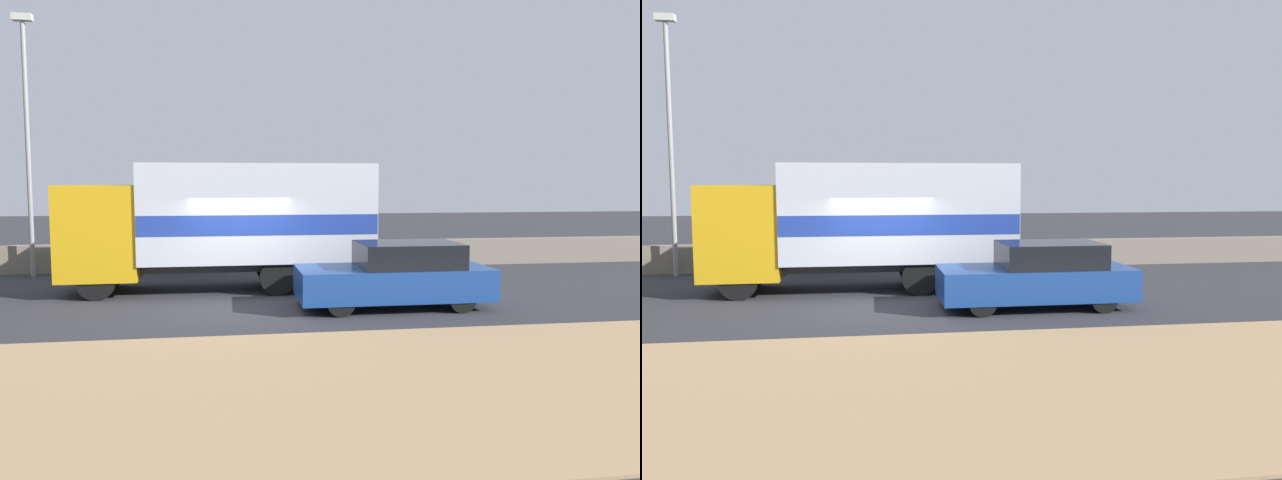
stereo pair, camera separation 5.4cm
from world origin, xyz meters
TOP-DOWN VIEW (x-y plane):
  - ground_plane at (0.00, 0.00)m, footprint 80.00×80.00m
  - dirt_shoulder_foreground at (0.00, -6.24)m, footprint 60.00×6.19m
  - stone_wall_backdrop at (0.00, 5.95)m, footprint 60.00×0.35m
  - street_lamp at (-6.19, 5.32)m, footprint 0.56×0.28m
  - box_truck at (-0.27, 2.09)m, footprint 8.02×2.49m
  - car_hatchback at (3.53, -0.88)m, footprint 4.41×1.85m

SIDE VIEW (x-z plane):
  - ground_plane at x=0.00m, z-range 0.00..0.00m
  - dirt_shoulder_foreground at x=0.00m, z-range 0.00..0.04m
  - stone_wall_backdrop at x=0.00m, z-range 0.00..0.90m
  - car_hatchback at x=3.53m, z-range -0.01..1.50m
  - box_truck at x=-0.27m, z-range 0.20..3.56m
  - street_lamp at x=-6.19m, z-range 0.56..8.38m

